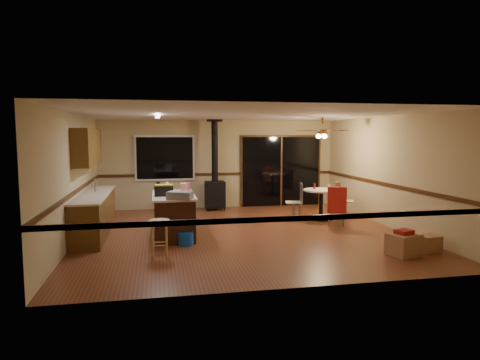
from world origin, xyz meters
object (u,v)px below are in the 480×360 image
object	(u,v)px
blue_bucket	(186,239)
chair_near	(337,202)
box_under_window	(178,204)
box_corner_b	(429,243)
toolbox_grey	(180,195)
dining_table	(321,199)
toolbox_black	(164,191)
wood_stove	(215,185)
kitchen_island	(174,215)
chair_left	(298,197)
chair_right	(339,195)
bar_stool	(160,238)
box_corner_a	(404,245)

from	to	relation	value
blue_bucket	chair_near	size ratio (longest dim) A/B	0.43
box_under_window	box_corner_b	xyz separation A→B (m)	(4.36, -5.25, -0.05)
toolbox_grey	dining_table	bearing A→B (deg)	26.07
toolbox_black	box_corner_b	bearing A→B (deg)	-22.42
wood_stove	kitchen_island	bearing A→B (deg)	-113.09
kitchen_island	blue_bucket	size ratio (longest dim) A/B	5.53
dining_table	chair_left	size ratio (longest dim) A/B	1.77
toolbox_grey	blue_bucket	distance (m)	0.86
wood_stove	box_corner_b	xyz separation A→B (m)	(3.30, -5.20, -0.58)
blue_bucket	box_corner_b	size ratio (longest dim) A/B	0.80
toolbox_grey	chair_near	xyz separation A→B (m)	(3.72, 0.93, -0.38)
kitchen_island	toolbox_grey	world-z (taller)	toolbox_grey
kitchen_island	chair_right	distance (m)	4.49
chair_right	toolbox_grey	bearing A→B (deg)	-155.35
wood_stove	chair_right	xyz separation A→B (m)	(3.01, -1.82, -0.13)
kitchen_island	blue_bucket	xyz separation A→B (m)	(0.19, -0.80, -0.33)
bar_stool	chair_left	world-z (taller)	chair_left
chair_left	chair_near	distance (m)	1.14
blue_bucket	box_under_window	bearing A→B (deg)	89.27
wood_stove	box_under_window	size ratio (longest dim) A/B	4.94
blue_bucket	dining_table	xyz separation A→B (m)	(3.58, 1.90, 0.41)
chair_right	box_corner_a	world-z (taller)	chair_right
chair_right	box_under_window	distance (m)	4.49
wood_stove	dining_table	distance (m)	3.16
chair_left	box_corner_b	distance (m)	3.65
bar_stool	toolbox_black	bearing A→B (deg)	85.44
bar_stool	chair_left	xyz separation A→B (m)	(3.49, 2.67, 0.26)
blue_bucket	dining_table	distance (m)	4.07
toolbox_grey	box_under_window	size ratio (longest dim) A/B	0.95
toolbox_grey	chair_near	distance (m)	3.85
chair_near	blue_bucket	bearing A→B (deg)	-164.13
kitchen_island	toolbox_black	world-z (taller)	toolbox_black
bar_stool	box_corner_a	xyz separation A→B (m)	(4.31, -0.80, -0.13)
blue_bucket	chair_left	xyz separation A→B (m)	(2.98, 1.98, 0.46)
chair_near	box_corner_b	xyz separation A→B (m)	(0.79, -2.38, -0.44)
toolbox_grey	box_under_window	distance (m)	3.88
box_under_window	chair_near	bearing A→B (deg)	-38.83
dining_table	box_corner_b	world-z (taller)	dining_table
chair_left	box_corner_a	size ratio (longest dim) A/B	1.00
dining_table	chair_near	world-z (taller)	chair_near
kitchen_island	toolbox_grey	xyz separation A→B (m)	(0.10, -0.70, 0.52)
box_corner_b	chair_right	bearing A→B (deg)	94.88
toolbox_grey	bar_stool	size ratio (longest dim) A/B	0.73
toolbox_black	bar_stool	xyz separation A→B (m)	(-0.11, -1.32, -0.68)
toolbox_black	blue_bucket	distance (m)	1.16
toolbox_grey	chair_left	bearing A→B (deg)	31.36
toolbox_black	chair_near	world-z (taller)	toolbox_black
chair_right	box_corner_a	distance (m)	3.56
toolbox_black	chair_right	bearing A→B (deg)	17.23
kitchen_island	chair_near	distance (m)	3.82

